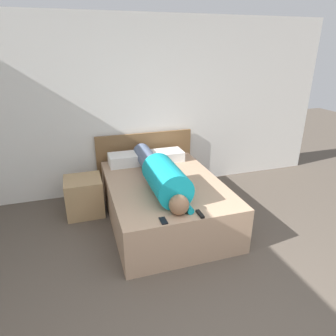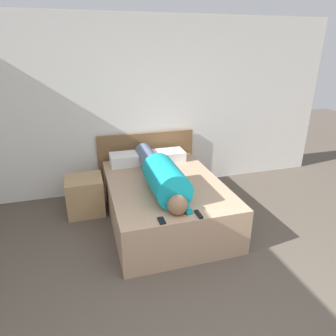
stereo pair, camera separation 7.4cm
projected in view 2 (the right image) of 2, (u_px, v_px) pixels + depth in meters
wall_back at (139, 108)px, 4.51m from camera, size 6.30×0.06×2.60m
bed at (165, 201)px, 3.92m from camera, size 1.40×1.93×0.56m
headboard at (147, 161)px, 4.79m from camera, size 1.52×0.04×0.92m
nightstand at (85, 195)px, 4.13m from camera, size 0.49×0.48×0.51m
person_lying at (160, 174)px, 3.62m from camera, size 0.40×1.81×0.40m
pillow_near_headboard at (127, 159)px, 4.37m from camera, size 0.49×0.32×0.16m
pillow_second at (168, 155)px, 4.53m from camera, size 0.47×0.32×0.14m
tv_remote at (199, 214)px, 3.06m from camera, size 0.04×0.15×0.02m
cell_phone at (162, 221)px, 2.96m from camera, size 0.06×0.13×0.01m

